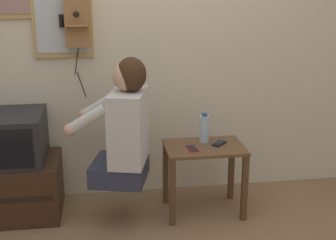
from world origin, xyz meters
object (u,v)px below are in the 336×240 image
object	(u,v)px
wall_mirror	(62,8)
cell_phone_spare	(219,143)
person	(125,126)
wall_phone_antique	(77,17)
television	(5,138)
water_bottle	(204,129)
cell_phone_held	(192,148)

from	to	relation	value
wall_mirror	cell_phone_spare	size ratio (longest dim) A/B	5.30
person	wall_phone_antique	size ratio (longest dim) A/B	1.04
television	wall_mirror	bearing A→B (deg)	29.29
television	wall_mirror	xyz separation A→B (m)	(0.43, 0.24, 0.87)
cell_phone_spare	water_bottle	xyz separation A→B (m)	(-0.10, 0.07, 0.10)
television	cell_phone_spare	bearing A→B (deg)	-5.54
television	wall_mirror	distance (m)	1.00
wall_phone_antique	television	bearing A→B (deg)	-159.42
water_bottle	wall_mirror	bearing A→B (deg)	162.14
wall_phone_antique	cell_phone_held	world-z (taller)	wall_phone_antique
wall_phone_antique	wall_mirror	size ratio (longest dim) A/B	1.18
television	cell_phone_held	distance (m)	1.32
television	wall_phone_antique	world-z (taller)	wall_phone_antique
wall_mirror	cell_phone_spare	distance (m)	1.49
person	cell_phone_spare	world-z (taller)	person
wall_mirror	cell_phone_held	world-z (taller)	wall_mirror
wall_phone_antique	cell_phone_held	size ratio (longest dim) A/B	6.36
television	cell_phone_spare	size ratio (longest dim) A/B	4.08
cell_phone_held	water_bottle	xyz separation A→B (m)	(0.12, 0.14, 0.10)
television	cell_phone_spare	xyz separation A→B (m)	(1.51, -0.15, -0.07)
cell_phone_spare	water_bottle	bearing A→B (deg)	-173.28
wall_mirror	cell_phone_spare	bearing A→B (deg)	-19.66
wall_mirror	cell_phone_spare	world-z (taller)	wall_mirror
cell_phone_spare	water_bottle	world-z (taller)	water_bottle
cell_phone_spare	television	bearing A→B (deg)	-143.29
cell_phone_spare	person	bearing A→B (deg)	-129.23
television	wall_mirror	size ratio (longest dim) A/B	0.77
television	water_bottle	xyz separation A→B (m)	(1.42, -0.08, 0.03)
television	wall_phone_antique	size ratio (longest dim) A/B	0.65
cell_phone_held	water_bottle	size ratio (longest dim) A/B	0.60
person	cell_phone_spare	xyz separation A→B (m)	(0.68, 0.10, -0.19)
wall_mirror	water_bottle	distance (m)	1.34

